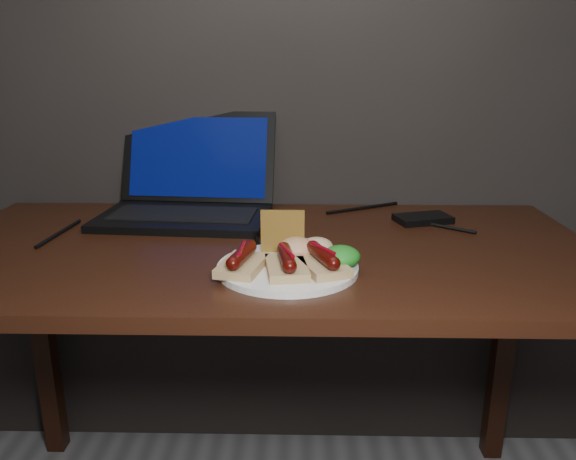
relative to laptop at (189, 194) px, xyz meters
The scene contains 12 objects.
desk 0.34m from the laptop, 50.10° to the right, with size 1.40×0.70×0.75m.
laptop is the anchor object (origin of this frame).
hard_drive 0.58m from the laptop, ahead, with size 0.13×0.08×0.02m, color black.
desk_cables 0.25m from the laptop, 25.69° to the right, with size 0.95×0.44×0.01m.
plate 0.47m from the laptop, 56.76° to the right, with size 0.26×0.26×0.01m, color silver.
bread_sausage_left 0.45m from the laptop, 67.41° to the right, with size 0.09×0.13×0.04m.
bread_sausage_center 0.49m from the laptop, 59.23° to the right, with size 0.08×0.12×0.04m.
bread_sausage_right 0.52m from the laptop, 52.43° to the right, with size 0.11×0.13×0.04m.
crispbread 0.40m from the laptop, 52.44° to the right, with size 0.09×0.01×0.09m, color #A4752D.
salad_greens 0.53m from the laptop, 48.19° to the right, with size 0.07×0.07×0.04m, color #115711.
salsa_mound 0.44m from the laptop, 52.20° to the right, with size 0.07×0.07×0.04m, color #A52C10.
coleslaw_mound 0.46m from the laptop, 47.30° to the right, with size 0.06×0.06×0.04m, color beige.
Camera 1 is at (0.08, 0.26, 1.13)m, focal length 35.00 mm.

